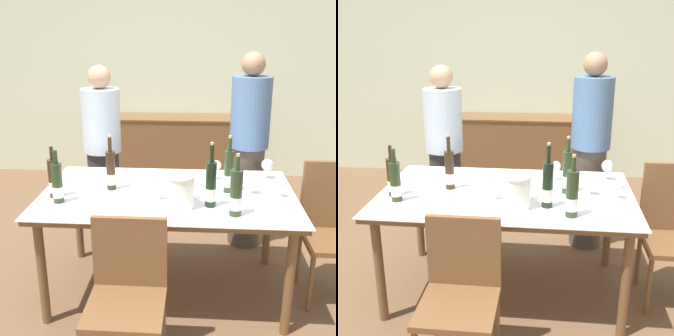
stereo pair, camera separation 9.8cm
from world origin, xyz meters
The scene contains 21 objects.
ground_plane centered at (0.00, 0.00, 0.00)m, with size 12.00×12.00×0.00m, color brown.
back_wall centered at (0.00, 2.73, 1.40)m, with size 8.00×0.10×2.80m.
sideboard_cabinet centered at (-0.09, 2.44, 0.41)m, with size 1.54×0.46×0.82m.
dining_table centered at (0.00, 0.00, 0.71)m, with size 1.75×1.04×0.78m.
ice_bucket centered at (0.10, -0.24, 0.89)m, with size 0.19×0.19×0.21m.
wine_bottle_0 centered at (-0.70, -0.22, 0.91)m, with size 0.07×0.07×0.35m.
wine_bottle_1 centered at (-0.76, -0.13, 0.90)m, with size 0.07×0.07×0.35m.
wine_bottle_2 centered at (0.43, -0.34, 0.92)m, with size 0.08×0.08×0.39m.
wine_bottle_3 centered at (0.41, 0.04, 0.92)m, with size 0.06×0.06×0.40m.
wine_bottle_4 centered at (0.29, -0.22, 0.92)m, with size 0.07×0.07×0.42m.
wine_bottle_5 centered at (-0.40, 0.04, 0.91)m, with size 0.07×0.07×0.39m.
wine_glass_0 centered at (-0.06, -0.13, 0.89)m, with size 0.08×0.08×0.16m.
wine_glass_1 centered at (0.16, -0.10, 0.88)m, with size 0.07×0.07×0.14m.
wine_glass_2 centered at (0.57, 0.02, 0.89)m, with size 0.08×0.08×0.16m.
wine_glass_3 centered at (0.34, 0.29, 0.89)m, with size 0.07×0.07×0.15m.
wine_glass_4 centered at (0.73, 0.34, 0.88)m, with size 0.09×0.09×0.15m.
wine_glass_5 centered at (0.76, -0.03, 0.87)m, with size 0.07×0.07×0.13m.
chair_near_front centered at (-0.17, -0.75, 0.51)m, with size 0.42×0.42×0.88m.
chair_right_end centered at (1.17, 0.09, 0.55)m, with size 0.42×0.42×0.97m.
person_host centered at (-0.64, 0.82, 0.79)m, with size 0.33×0.33×1.58m.
person_guest_left centered at (0.63, 0.79, 0.85)m, with size 0.33×0.33×1.69m.
Camera 1 is at (0.19, -2.71, 1.86)m, focal length 45.00 mm.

